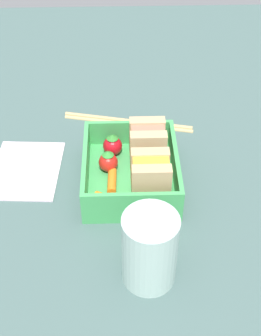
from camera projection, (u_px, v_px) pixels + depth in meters
The scene contains 12 objects.
ground_plane at pixel (130, 187), 67.67cm from camera, with size 120.00×120.00×2.00cm, color #445D5A.
bento_tray at pixel (130, 179), 66.59cm from camera, with size 15.49×13.10×1.20cm, color #44A95A.
bento_rim at pixel (130, 165), 64.85cm from camera, with size 15.49×13.10×3.95cm.
sandwich_left at pixel (148, 144), 66.72cm from camera, with size 4.95×5.09×6.03cm.
sandwich_center_left at pixel (151, 177), 61.68cm from camera, with size 4.95×5.09×6.03cm.
strawberry_far_left at pixel (113, 145), 68.76cm from camera, with size 2.85×2.85×3.45cm.
strawberry_left at pixel (108, 162), 66.15cm from camera, with size 2.76×2.76×3.36cm.
carrot_stick_far_left at pixel (112, 181), 64.51cm from camera, with size 1.23×1.23×4.35cm, color orange.
carrot_stick_left at pixel (109, 200), 61.87cm from camera, with size 1.23×1.23×4.07cm, color orange.
chopstick_pair at pixel (129, 121), 77.14cm from camera, with size 6.28×21.31×0.70cm.
drinking_glass at pixel (150, 250), 52.01cm from camera, with size 6.30×6.30×9.80cm, color silver.
folded_napkin at pixel (26, 169), 68.68cm from camera, with size 12.60×9.80×0.40cm, color silver.
Camera 1 is at (48.00, -1.44, 46.75)cm, focal length 50.00 mm.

